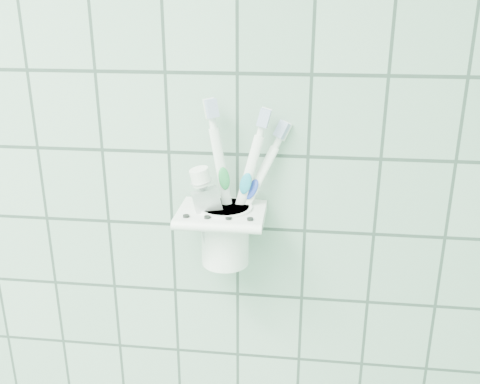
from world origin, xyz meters
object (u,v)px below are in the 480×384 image
(cup, at_px, (225,232))
(toothpaste_tube, at_px, (221,206))
(holder_bracket, at_px, (222,215))
(toothbrush_blue, at_px, (218,187))
(toothbrush_pink, at_px, (236,180))
(toothbrush_orange, at_px, (226,182))

(cup, xyz_separation_m, toothpaste_tube, (-0.00, -0.01, 0.04))
(holder_bracket, bearing_deg, cup, 43.04)
(cup, relative_size, toothbrush_blue, 0.42)
(toothbrush_pink, distance_m, toothbrush_orange, 0.01)
(holder_bracket, height_order, toothbrush_pink, toothbrush_pink)
(toothbrush_pink, height_order, toothbrush_blue, toothbrush_pink)
(toothbrush_orange, bearing_deg, toothpaste_tube, -106.21)
(toothbrush_orange, bearing_deg, holder_bracket, -108.11)
(toothbrush_pink, bearing_deg, toothbrush_blue, 178.06)
(holder_bracket, bearing_deg, toothpaste_tube, -106.60)
(holder_bracket, bearing_deg, toothbrush_blue, -133.98)
(toothpaste_tube, bearing_deg, toothbrush_orange, 47.64)
(toothbrush_orange, distance_m, toothpaste_tube, 0.03)
(toothbrush_pink, distance_m, toothpaste_tube, 0.04)
(toothpaste_tube, bearing_deg, cup, 35.19)
(cup, xyz_separation_m, toothbrush_pink, (0.01, 0.00, 0.07))
(toothbrush_blue, bearing_deg, holder_bracket, 75.41)
(toothbrush_blue, xyz_separation_m, toothbrush_orange, (0.01, 0.01, 0.00))
(toothbrush_blue, relative_size, toothbrush_orange, 0.95)
(toothbrush_blue, bearing_deg, toothbrush_orange, 88.47)
(holder_bracket, height_order, toothbrush_blue, toothbrush_blue)
(toothbrush_blue, height_order, toothpaste_tube, toothbrush_blue)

